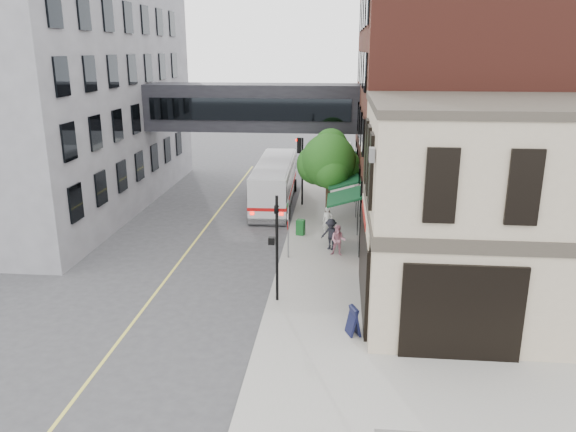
% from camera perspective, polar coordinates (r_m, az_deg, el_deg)
% --- Properties ---
extents(ground, '(120.00, 120.00, 0.00)m').
position_cam_1_polar(ground, '(22.05, -2.74, -11.01)').
color(ground, '#38383A').
rests_on(ground, ground).
extents(sidewalk_main, '(4.00, 60.00, 0.15)m').
position_cam_1_polar(sidewalk_main, '(34.85, 3.73, -0.32)').
color(sidewalk_main, gray).
rests_on(sidewalk_main, ground).
extents(corner_building, '(10.19, 8.12, 8.45)m').
position_cam_1_polar(corner_building, '(22.99, 20.59, 0.39)').
color(corner_building, tan).
rests_on(corner_building, ground).
extents(brick_building, '(13.76, 18.00, 14.00)m').
position_cam_1_polar(brick_building, '(35.20, 17.32, 10.64)').
color(brick_building, '#55231A').
rests_on(brick_building, ground).
extents(opposite_building, '(14.00, 24.00, 14.00)m').
position_cam_1_polar(opposite_building, '(40.65, -24.34, 10.66)').
color(opposite_building, slate).
rests_on(opposite_building, ground).
extents(skyway_bridge, '(14.00, 3.18, 3.00)m').
position_cam_1_polar(skyway_bridge, '(37.97, -3.60, 10.99)').
color(skyway_bridge, black).
rests_on(skyway_bridge, ground).
extents(traffic_signal_near, '(0.44, 0.22, 4.60)m').
position_cam_1_polar(traffic_signal_near, '(22.66, -1.22, -2.00)').
color(traffic_signal_near, black).
rests_on(traffic_signal_near, sidewalk_main).
extents(traffic_signal_far, '(0.53, 0.28, 4.50)m').
position_cam_1_polar(traffic_signal_far, '(37.07, 1.26, 5.94)').
color(traffic_signal_far, black).
rests_on(traffic_signal_far, sidewalk_main).
extents(street_sign_pole, '(0.08, 0.75, 3.00)m').
position_cam_1_polar(street_sign_pole, '(27.71, 0.02, -0.77)').
color(street_sign_pole, gray).
rests_on(street_sign_pole, sidewalk_main).
extents(street_tree, '(3.80, 3.20, 5.60)m').
position_cam_1_polar(street_tree, '(33.16, 4.15, 5.63)').
color(street_tree, '#382619').
rests_on(street_tree, sidewalk_main).
extents(lane_marking, '(0.12, 40.00, 0.01)m').
position_cam_1_polar(lane_marking, '(32.04, -9.13, -2.18)').
color(lane_marking, '#D8CC4C').
rests_on(lane_marking, ground).
extents(bus, '(2.78, 10.67, 2.86)m').
position_cam_1_polar(bus, '(38.21, -1.35, 3.60)').
color(bus, silver).
rests_on(bus, ground).
extents(pedestrian_a, '(0.60, 0.40, 1.64)m').
position_cam_1_polar(pedestrian_a, '(31.42, 4.05, -0.53)').
color(pedestrian_a, white).
rests_on(pedestrian_a, sidewalk_main).
extents(pedestrian_b, '(0.84, 0.69, 1.59)m').
position_cam_1_polar(pedestrian_b, '(28.44, 5.11, -2.48)').
color(pedestrian_b, '#CF869A').
rests_on(pedestrian_b, sidewalk_main).
extents(pedestrian_c, '(1.24, 1.04, 1.66)m').
position_cam_1_polar(pedestrian_c, '(29.21, 4.37, -1.86)').
color(pedestrian_c, black).
rests_on(pedestrian_c, sidewalk_main).
extents(newspaper_box, '(0.52, 0.49, 0.87)m').
position_cam_1_polar(newspaper_box, '(31.54, 1.29, -1.15)').
color(newspaper_box, '#13541E').
rests_on(newspaper_box, sidewalk_main).
extents(sandwich_board, '(0.59, 0.71, 1.08)m').
position_cam_1_polar(sandwich_board, '(20.97, 6.66, -10.53)').
color(sandwich_board, '#111333').
rests_on(sandwich_board, sidewalk_main).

